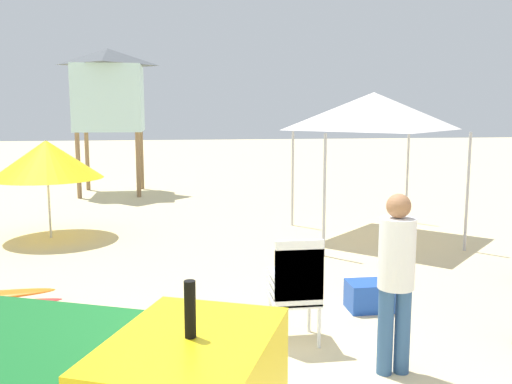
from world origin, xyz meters
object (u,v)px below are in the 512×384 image
popup_canopy (374,111)px  lifeguard_tower (109,90)px  lifeguard_near_right (396,272)px  stacked_plastic_chairs (296,282)px  beach_umbrella_left (47,159)px  cooler_box (370,296)px

popup_canopy → lifeguard_tower: lifeguard_tower is taller
popup_canopy → lifeguard_tower: bearing=130.4°
lifeguard_near_right → stacked_plastic_chairs: bearing=135.3°
lifeguard_tower → beach_umbrella_left: lifeguard_tower is taller
beach_umbrella_left → stacked_plastic_chairs: bearing=-56.8°
popup_canopy → lifeguard_tower: size_ratio=0.66×
lifeguard_near_right → beach_umbrella_left: size_ratio=0.82×
lifeguard_tower → cooler_box: size_ratio=7.46×
beach_umbrella_left → cooler_box: (4.57, -4.47, -1.29)m
lifeguard_tower → beach_umbrella_left: bearing=-95.6°
beach_umbrella_left → cooler_box: 6.52m
stacked_plastic_chairs → cooler_box: bearing=38.3°
beach_umbrella_left → cooler_box: size_ratio=3.71×
lifeguard_tower → cooler_box: bearing=-68.0°
lifeguard_near_right → lifeguard_tower: bearing=107.7°
stacked_plastic_chairs → lifeguard_tower: lifeguard_tower is taller
stacked_plastic_chairs → popup_canopy: size_ratio=0.42×
stacked_plastic_chairs → beach_umbrella_left: bearing=123.2°
cooler_box → lifeguard_tower: bearing=112.0°
lifeguard_near_right → cooler_box: bearing=77.5°
lifeguard_tower → cooler_box: lifeguard_tower is taller
stacked_plastic_chairs → popup_canopy: (2.40, 4.54, 1.67)m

